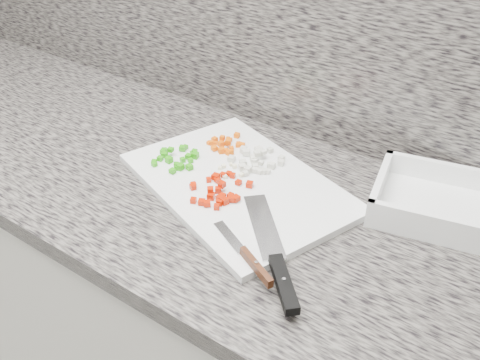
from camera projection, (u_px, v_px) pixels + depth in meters
The scene contains 12 objects.
cabinet at pixel (198, 322), 1.42m from camera, with size 3.92×0.62×0.86m, color silver.
countertop at pixel (189, 182), 1.16m from camera, with size 3.96×0.64×0.04m, color #615C55.
backsplash at pixel (267, 2), 1.19m from camera, with size 3.92×0.02×0.60m, color #615C55.
cutting_board at pixel (238, 184), 1.11m from camera, with size 0.47×0.31×0.02m, color white.
carrot_pile at pixel (225, 145), 1.21m from camera, with size 0.08×0.09×0.02m.
onion_pile at pixel (255, 160), 1.16m from camera, with size 0.11×0.12×0.02m.
green_pepper_pile at pixel (177, 158), 1.17m from camera, with size 0.11×0.11×0.02m.
red_pepper_pile at pixel (219, 191), 1.06m from camera, with size 0.11×0.13×0.02m.
garlic_pile at pixel (227, 172), 1.13m from camera, with size 0.06×0.06×0.01m.
chef_knife at pixel (276, 262), 0.90m from camera, with size 0.24×0.24×0.02m.
paring_knife at pixel (249, 259), 0.90m from camera, with size 0.18×0.10×0.02m.
tray at pixel (448, 206), 1.03m from camera, with size 0.32×0.25×0.06m.
Camera 1 is at (0.65, 0.72, 1.54)m, focal length 40.00 mm.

